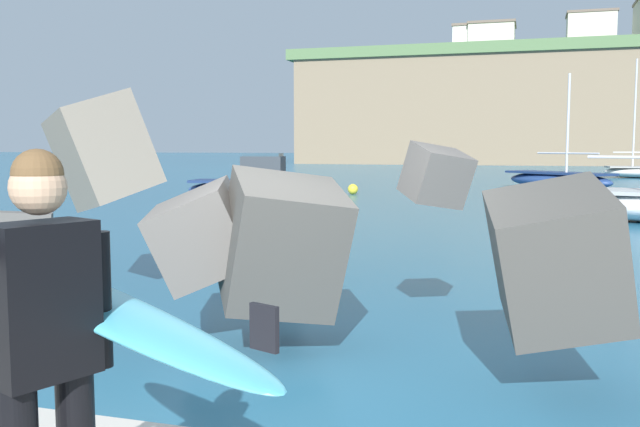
# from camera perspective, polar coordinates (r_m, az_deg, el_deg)

# --- Properties ---
(ground_plane) EXTENTS (400.00, 400.00, 0.00)m
(ground_plane) POSITION_cam_1_polar(r_m,az_deg,el_deg) (6.29, -2.21, -13.20)
(ground_plane) COLOR #235B7A
(breakwater_jetty) EXTENTS (30.19, 6.94, 2.78)m
(breakwater_jetty) POSITION_cam_1_polar(r_m,az_deg,el_deg) (7.76, -12.01, -0.58)
(breakwater_jetty) COLOR gray
(breakwater_jetty) RESTS_ON ground
(surfer_with_board) EXTENTS (2.07, 1.49, 1.78)m
(surfer_with_board) POSITION_cam_1_polar(r_m,az_deg,el_deg) (2.96, -20.30, -9.38)
(surfer_with_board) COLOR black
(surfer_with_board) RESTS_ON walkway_path
(boat_near_left) EXTENTS (5.31, 2.28, 1.77)m
(boat_near_left) POSITION_cam_1_polar(r_m,az_deg,el_deg) (26.32, -5.36, 2.34)
(boat_near_left) COLOR navy
(boat_near_left) RESTS_ON ground
(boat_near_right) EXTENTS (4.15, 2.45, 7.57)m
(boat_near_right) POSITION_cam_1_polar(r_m,az_deg,el_deg) (49.03, 24.69, 3.22)
(boat_near_right) COLOR beige
(boat_near_right) RESTS_ON ground
(boat_mid_left) EXTENTS (5.45, 5.22, 5.39)m
(boat_mid_left) POSITION_cam_1_polar(r_m,az_deg,el_deg) (34.66, 19.08, 2.67)
(boat_mid_left) COLOR navy
(boat_mid_left) RESTS_ON ground
(mooring_buoy_inner) EXTENTS (0.44, 0.44, 0.44)m
(mooring_buoy_inner) POSITION_cam_1_polar(r_m,az_deg,el_deg) (32.59, -0.10, 2.38)
(mooring_buoy_inner) COLOR yellow
(mooring_buoy_inner) RESTS_ON ground
(mooring_buoy_middle) EXTENTS (0.44, 0.44, 0.44)m
(mooring_buoy_middle) POSITION_cam_1_polar(r_m,az_deg,el_deg) (29.28, 2.73, 2.02)
(mooring_buoy_middle) COLOR yellow
(mooring_buoy_middle) RESTS_ON ground
(mooring_buoy_outer) EXTENTS (0.44, 0.44, 0.44)m
(mooring_buoy_outer) POSITION_cam_1_polar(r_m,az_deg,el_deg) (22.20, 21.60, 0.51)
(mooring_buoy_outer) COLOR silver
(mooring_buoy_outer) RESTS_ON ground
(station_building_west) EXTENTS (5.77, 5.80, 4.23)m
(station_building_west) POSITION_cam_1_polar(r_m,az_deg,el_deg) (92.00, 13.99, 13.65)
(station_building_west) COLOR beige
(station_building_west) RESTS_ON headland_bluff
(station_building_central) EXTENTS (6.02, 4.75, 5.76)m
(station_building_central) POSITION_cam_1_polar(r_m,az_deg,el_deg) (96.60, 21.41, 13.50)
(station_building_central) COLOR beige
(station_building_central) RESTS_ON headland_bluff
(station_building_annex) EXTENTS (5.14, 6.00, 4.16)m
(station_building_annex) POSITION_cam_1_polar(r_m,az_deg,el_deg) (92.97, 12.58, 13.57)
(station_building_annex) COLOR silver
(station_building_annex) RESTS_ON headland_bluff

